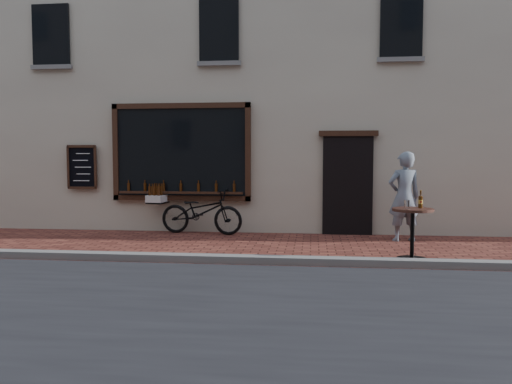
# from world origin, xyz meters

# --- Properties ---
(ground) EXTENTS (90.00, 90.00, 0.00)m
(ground) POSITION_xyz_m (0.00, 0.00, 0.00)
(ground) COLOR #54231B
(ground) RESTS_ON ground
(kerb) EXTENTS (90.00, 0.25, 0.12)m
(kerb) POSITION_xyz_m (0.00, 0.20, 0.06)
(kerb) COLOR slate
(kerb) RESTS_ON ground
(shop_building) EXTENTS (28.00, 6.20, 10.00)m
(shop_building) POSITION_xyz_m (0.00, 6.50, 5.00)
(shop_building) COLOR beige
(shop_building) RESTS_ON ground
(cargo_bicycle) EXTENTS (2.27, 0.93, 1.08)m
(cargo_bicycle) POSITION_xyz_m (-1.41, 3.17, 0.51)
(cargo_bicycle) COLOR black
(cargo_bicycle) RESTS_ON ground
(bistro_table) EXTENTS (0.68, 0.68, 1.17)m
(bistro_table) POSITION_xyz_m (2.80, 0.76, 0.63)
(bistro_table) COLOR black
(bistro_table) RESTS_ON ground
(pedestrian) EXTENTS (0.76, 0.58, 1.85)m
(pedestrian) POSITION_xyz_m (3.00, 2.71, 0.92)
(pedestrian) COLOR slate
(pedestrian) RESTS_ON ground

